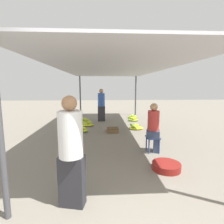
% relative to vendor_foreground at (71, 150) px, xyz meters
% --- Properties ---
extents(canopy_post_front_left, '(0.08, 0.08, 2.33)m').
position_rel_vendor_foreground_xyz_m(canopy_post_front_left, '(-0.83, -0.22, 0.32)').
color(canopy_post_front_left, '#4C4C51').
rests_on(canopy_post_front_left, ground).
extents(canopy_post_back_left, '(0.08, 0.08, 2.33)m').
position_rel_vendor_foreground_xyz_m(canopy_post_back_left, '(-0.83, 7.93, 0.32)').
color(canopy_post_back_left, '#4C4C51').
rests_on(canopy_post_back_left, ground).
extents(canopy_post_back_right, '(0.08, 0.08, 2.33)m').
position_rel_vendor_foreground_xyz_m(canopy_post_back_right, '(2.45, 7.93, 0.32)').
color(canopy_post_back_right, '#4C4C51').
rests_on(canopy_post_back_right, ground).
extents(canopy_tarp, '(3.68, 8.54, 0.04)m').
position_rel_vendor_foreground_xyz_m(canopy_tarp, '(0.81, 3.86, 1.50)').
color(canopy_tarp, '#B2B2B7').
rests_on(canopy_tarp, canopy_post_front_left).
extents(vendor_foreground, '(0.41, 0.41, 1.64)m').
position_rel_vendor_foreground_xyz_m(vendor_foreground, '(0.00, 0.00, 0.00)').
color(vendor_foreground, '#2D2D33').
rests_on(vendor_foreground, ground).
extents(stool, '(0.34, 0.34, 0.42)m').
position_rel_vendor_foreground_xyz_m(stool, '(1.80, 2.03, -0.51)').
color(stool, '#384C84').
rests_on(stool, ground).
extents(vendor_seated, '(0.43, 0.43, 1.32)m').
position_rel_vendor_foreground_xyz_m(vendor_seated, '(1.82, 2.03, -0.16)').
color(vendor_seated, '#384766').
rests_on(vendor_seated, ground).
extents(basin_black, '(0.60, 0.60, 0.14)m').
position_rel_vendor_foreground_xyz_m(basin_black, '(1.80, 1.01, -0.78)').
color(basin_black, maroon).
rests_on(basin_black, ground).
extents(banana_pile_left_0, '(0.51, 0.44, 0.25)m').
position_rel_vendor_foreground_xyz_m(banana_pile_left_0, '(-0.34, 4.21, -0.76)').
color(banana_pile_left_0, '#C6D429').
rests_on(banana_pile_left_0, ground).
extents(banana_pile_left_1, '(0.56, 0.51, 0.21)m').
position_rel_vendor_foreground_xyz_m(banana_pile_left_1, '(-0.22, 5.26, -0.78)').
color(banana_pile_left_1, '#A5C62F').
rests_on(banana_pile_left_1, ground).
extents(banana_pile_left_2, '(0.66, 0.62, 0.22)m').
position_rel_vendor_foreground_xyz_m(banana_pile_left_2, '(-0.47, 6.07, -0.77)').
color(banana_pile_left_2, '#C4D329').
rests_on(banana_pile_left_2, ground).
extents(banana_pile_right_0, '(0.58, 0.52, 0.22)m').
position_rel_vendor_foreground_xyz_m(banana_pile_right_0, '(1.81, 4.55, -0.76)').
color(banana_pile_right_0, yellow).
rests_on(banana_pile_right_0, ground).
extents(banana_pile_right_1, '(0.52, 0.47, 0.20)m').
position_rel_vendor_foreground_xyz_m(banana_pile_right_1, '(2.12, 7.02, -0.78)').
color(banana_pile_right_1, '#81B835').
rests_on(banana_pile_right_1, ground).
extents(banana_pile_right_2, '(0.57, 0.48, 0.23)m').
position_rel_vendor_foreground_xyz_m(banana_pile_right_2, '(2.00, 6.24, -0.77)').
color(banana_pile_right_2, yellow).
rests_on(banana_pile_right_2, ground).
extents(crate_near, '(0.45, 0.45, 0.16)m').
position_rel_vendor_foreground_xyz_m(crate_near, '(0.84, 4.13, -0.77)').
color(crate_near, brown).
rests_on(crate_near, ground).
extents(shopper_walking_mid, '(0.37, 0.36, 1.62)m').
position_rel_vendor_foreground_xyz_m(shopper_walking_mid, '(0.41, 6.33, -0.01)').
color(shopper_walking_mid, '#2D2D33').
rests_on(shopper_walking_mid, ground).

